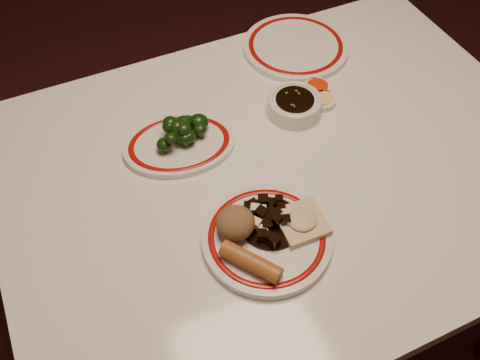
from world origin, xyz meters
name	(u,v)px	position (x,y,z in m)	size (l,w,h in m)	color
ground	(270,314)	(0.00, 0.00, 0.00)	(7.00, 7.00, 0.00)	black
dining_table	(283,189)	(0.00, 0.00, 0.66)	(1.20, 0.90, 0.75)	white
main_plate	(267,238)	(-0.12, -0.16, 0.76)	(0.28, 0.28, 0.02)	white
rice_mound	(235,223)	(-0.17, -0.12, 0.79)	(0.07, 0.07, 0.05)	brown
spring_roll	(251,262)	(-0.18, -0.20, 0.78)	(0.03, 0.03, 0.12)	#AC662A
fried_wonton	(302,221)	(-0.05, -0.16, 0.78)	(0.09, 0.09, 0.02)	beige
stirfry_heap	(268,219)	(-0.11, -0.13, 0.78)	(0.12, 0.12, 0.03)	black
broccoli_plate	(179,145)	(-0.19, 0.14, 0.76)	(0.27, 0.25, 0.02)	white
broccoli_pile	(183,130)	(-0.17, 0.14, 0.79)	(0.13, 0.08, 0.05)	#23471C
soy_bowl	(294,106)	(0.09, 0.13, 0.77)	(0.12, 0.12, 0.04)	white
sweet_sour_dish	(317,88)	(0.17, 0.17, 0.76)	(0.06, 0.06, 0.02)	white
mustard_dish	(322,101)	(0.16, 0.13, 0.76)	(0.06, 0.06, 0.02)	white
far_plate	(295,47)	(0.20, 0.33, 0.76)	(0.34, 0.34, 0.02)	white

